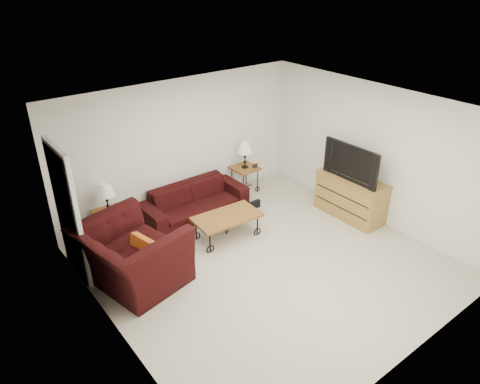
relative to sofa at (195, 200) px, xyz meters
name	(u,v)px	position (x,y,z in m)	size (l,w,h in m)	color
ground	(267,263)	(0.06, -2.02, -0.30)	(5.00, 5.00, 0.00)	beige
wall_back	(181,145)	(0.06, 0.48, 0.95)	(5.00, 0.02, 2.50)	silver
wall_front	(421,279)	(0.06, -4.52, 0.95)	(5.00, 0.02, 2.50)	silver
wall_left	(109,255)	(-2.44, -2.02, 0.95)	(0.02, 5.00, 2.50)	silver
wall_right	(374,154)	(2.56, -2.02, 0.95)	(0.02, 5.00, 2.50)	silver
ceiling	(272,112)	(0.06, -2.02, 2.20)	(5.00, 5.00, 0.00)	white
doorway	(67,215)	(-2.41, -0.37, 0.72)	(0.08, 0.94, 2.04)	black
sofa	(195,200)	(0.00, 0.00, 0.00)	(2.04, 0.80, 0.60)	black
side_table_left	(111,225)	(-1.60, 0.18, -0.03)	(0.49, 0.49, 0.53)	brown
side_table_right	(245,179)	(1.35, 0.18, -0.02)	(0.50, 0.50, 0.55)	brown
lamp_left	(107,198)	(-1.60, 0.18, 0.50)	(0.30, 0.30, 0.53)	black
lamp_right	(245,155)	(1.35, 0.18, 0.52)	(0.31, 0.31, 0.55)	black
photo_frame_left	(104,216)	(-1.75, 0.03, 0.28)	(0.11, 0.01, 0.09)	black
photo_frame_right	(255,166)	(1.50, 0.03, 0.29)	(0.11, 0.01, 0.09)	black
coffee_table	(227,226)	(0.01, -1.01, -0.08)	(1.15, 0.62, 0.43)	brown
armchair	(131,255)	(-1.81, -1.12, 0.18)	(1.46, 1.27, 0.95)	black
throw_pillow	(142,250)	(-1.66, -1.17, 0.22)	(0.43, 0.11, 0.43)	#C56219
tv_stand	(351,197)	(2.29, -1.83, 0.09)	(0.55, 1.31, 0.78)	#A1743B
television	(355,161)	(2.27, -1.83, 0.82)	(1.17, 0.15, 0.67)	black
backpack	(250,200)	(0.90, -0.55, -0.06)	(0.38, 0.29, 0.49)	black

